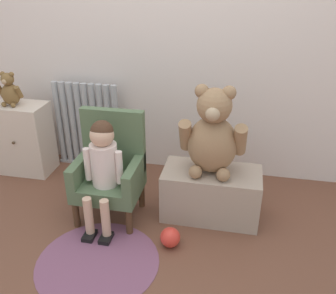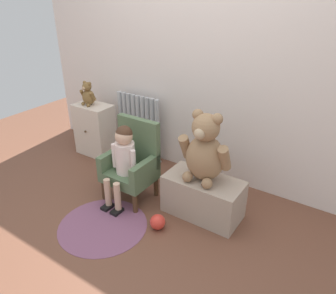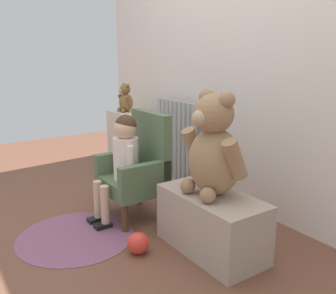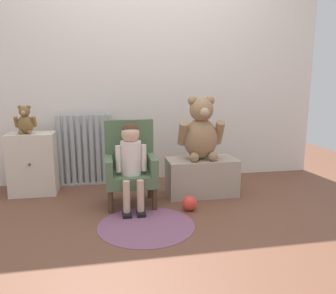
{
  "view_description": "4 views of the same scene",
  "coord_description": "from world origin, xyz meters",
  "px_view_note": "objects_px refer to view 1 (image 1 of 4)",
  "views": [
    {
      "loc": [
        0.58,
        -1.59,
        1.58
      ],
      "look_at": [
        0.16,
        0.47,
        0.52
      ],
      "focal_mm": 40.0,
      "sensor_mm": 36.0,
      "label": 1
    },
    {
      "loc": [
        1.44,
        -1.49,
        1.77
      ],
      "look_at": [
        0.14,
        0.46,
        0.59
      ],
      "focal_mm": 35.0,
      "sensor_mm": 36.0,
      "label": 2
    },
    {
      "loc": [
        1.92,
        -0.76,
        1.11
      ],
      "look_at": [
        0.12,
        0.45,
        0.56
      ],
      "focal_mm": 40.0,
      "sensor_mm": 36.0,
      "label": 3
    },
    {
      "loc": [
        -0.41,
        -2.3,
        1.04
      ],
      "look_at": [
        0.1,
        0.44,
        0.49
      ],
      "focal_mm": 35.0,
      "sensor_mm": 36.0,
      "label": 4
    }
  ],
  "objects_px": {
    "child_armchair": "(110,169)",
    "toy_ball": "(170,237)",
    "child_figure": "(103,160)",
    "low_bench": "(211,193)",
    "radiator": "(88,126)",
    "floor_rug": "(98,262)",
    "small_dresser": "(24,138)",
    "small_teddy_bear": "(10,91)",
    "large_teddy_bear": "(213,135)"
  },
  "relations": [
    {
      "from": "child_figure",
      "to": "low_bench",
      "type": "relative_size",
      "value": 1.12
    },
    {
      "from": "large_teddy_bear",
      "to": "floor_rug",
      "type": "height_order",
      "value": "large_teddy_bear"
    },
    {
      "from": "radiator",
      "to": "floor_rug",
      "type": "xyz_separation_m",
      "value": [
        0.48,
        -1.1,
        -0.35
      ]
    },
    {
      "from": "small_dresser",
      "to": "child_figure",
      "type": "bearing_deg",
      "value": -30.79
    },
    {
      "from": "child_armchair",
      "to": "small_teddy_bear",
      "type": "relative_size",
      "value": 2.78
    },
    {
      "from": "child_figure",
      "to": "floor_rug",
      "type": "relative_size",
      "value": 1.0
    },
    {
      "from": "small_teddy_bear",
      "to": "toy_ball",
      "type": "distance_m",
      "value": 1.65
    },
    {
      "from": "child_armchair",
      "to": "large_teddy_bear",
      "type": "relative_size",
      "value": 1.25
    },
    {
      "from": "low_bench",
      "to": "toy_ball",
      "type": "height_order",
      "value": "low_bench"
    },
    {
      "from": "child_armchair",
      "to": "toy_ball",
      "type": "xyz_separation_m",
      "value": [
        0.46,
        -0.27,
        -0.27
      ]
    },
    {
      "from": "child_figure",
      "to": "large_teddy_bear",
      "type": "xyz_separation_m",
      "value": [
        0.65,
        0.22,
        0.13
      ]
    },
    {
      "from": "radiator",
      "to": "floor_rug",
      "type": "relative_size",
      "value": 1.0
    },
    {
      "from": "small_dresser",
      "to": "small_teddy_bear",
      "type": "height_order",
      "value": "small_teddy_bear"
    },
    {
      "from": "large_teddy_bear",
      "to": "small_teddy_bear",
      "type": "relative_size",
      "value": 2.23
    },
    {
      "from": "floor_rug",
      "to": "toy_ball",
      "type": "xyz_separation_m",
      "value": [
        0.39,
        0.23,
        0.06
      ]
    },
    {
      "from": "toy_ball",
      "to": "child_figure",
      "type": "bearing_deg",
      "value": 161.63
    },
    {
      "from": "small_dresser",
      "to": "floor_rug",
      "type": "distance_m",
      "value": 1.34
    },
    {
      "from": "radiator",
      "to": "child_armchair",
      "type": "xyz_separation_m",
      "value": [
        0.41,
        -0.61,
        -0.02
      ]
    },
    {
      "from": "small_dresser",
      "to": "toy_ball",
      "type": "height_order",
      "value": "small_dresser"
    },
    {
      "from": "radiator",
      "to": "floor_rug",
      "type": "distance_m",
      "value": 1.25
    },
    {
      "from": "toy_ball",
      "to": "radiator",
      "type": "bearing_deg",
      "value": 134.77
    },
    {
      "from": "child_armchair",
      "to": "large_teddy_bear",
      "type": "xyz_separation_m",
      "value": [
        0.65,
        0.11,
        0.26
      ]
    },
    {
      "from": "radiator",
      "to": "large_teddy_bear",
      "type": "bearing_deg",
      "value": -25.3
    },
    {
      "from": "small_dresser",
      "to": "large_teddy_bear",
      "type": "distance_m",
      "value": 1.59
    },
    {
      "from": "low_bench",
      "to": "large_teddy_bear",
      "type": "distance_m",
      "value": 0.43
    },
    {
      "from": "child_figure",
      "to": "low_bench",
      "type": "distance_m",
      "value": 0.76
    },
    {
      "from": "child_armchair",
      "to": "floor_rug",
      "type": "distance_m",
      "value": 0.6
    },
    {
      "from": "small_teddy_bear",
      "to": "toy_ball",
      "type": "bearing_deg",
      "value": -25.78
    },
    {
      "from": "floor_rug",
      "to": "toy_ball",
      "type": "relative_size",
      "value": 5.79
    },
    {
      "from": "radiator",
      "to": "small_dresser",
      "type": "relative_size",
      "value": 1.24
    },
    {
      "from": "child_armchair",
      "to": "small_teddy_bear",
      "type": "bearing_deg",
      "value": 156.51
    },
    {
      "from": "low_bench",
      "to": "toy_ball",
      "type": "bearing_deg",
      "value": -119.57
    },
    {
      "from": "small_dresser",
      "to": "child_armchair",
      "type": "xyz_separation_m",
      "value": [
        0.88,
        -0.41,
        0.05
      ]
    },
    {
      "from": "child_armchair",
      "to": "large_teddy_bear",
      "type": "height_order",
      "value": "large_teddy_bear"
    },
    {
      "from": "small_dresser",
      "to": "floor_rug",
      "type": "xyz_separation_m",
      "value": [
        0.95,
        -0.9,
        -0.29
      ]
    },
    {
      "from": "child_figure",
      "to": "floor_rug",
      "type": "xyz_separation_m",
      "value": [
        0.07,
        -0.38,
        -0.46
      ]
    },
    {
      "from": "floor_rug",
      "to": "toy_ball",
      "type": "height_order",
      "value": "toy_ball"
    },
    {
      "from": "small_teddy_bear",
      "to": "floor_rug",
      "type": "xyz_separation_m",
      "value": [
        0.98,
        -0.89,
        -0.69
      ]
    },
    {
      "from": "radiator",
      "to": "large_teddy_bear",
      "type": "distance_m",
      "value": 1.2
    },
    {
      "from": "small_teddy_bear",
      "to": "large_teddy_bear",
      "type": "bearing_deg",
      "value": -10.47
    },
    {
      "from": "low_bench",
      "to": "toy_ball",
      "type": "relative_size",
      "value": 5.18
    },
    {
      "from": "low_bench",
      "to": "small_teddy_bear",
      "type": "distance_m",
      "value": 1.69
    },
    {
      "from": "child_armchair",
      "to": "child_figure",
      "type": "relative_size",
      "value": 1.0
    },
    {
      "from": "floor_rug",
      "to": "small_teddy_bear",
      "type": "bearing_deg",
      "value": 137.93
    },
    {
      "from": "child_figure",
      "to": "small_teddy_bear",
      "type": "bearing_deg",
      "value": 150.8
    },
    {
      "from": "small_teddy_bear",
      "to": "low_bench",
      "type": "bearing_deg",
      "value": -10.71
    },
    {
      "from": "toy_ball",
      "to": "large_teddy_bear",
      "type": "bearing_deg",
      "value": 62.3
    },
    {
      "from": "child_figure",
      "to": "small_teddy_bear",
      "type": "relative_size",
      "value": 2.77
    },
    {
      "from": "radiator",
      "to": "low_bench",
      "type": "xyz_separation_m",
      "value": [
        1.07,
        -0.51,
        -0.19
      ]
    },
    {
      "from": "radiator",
      "to": "low_bench",
      "type": "distance_m",
      "value": 1.2
    }
  ]
}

